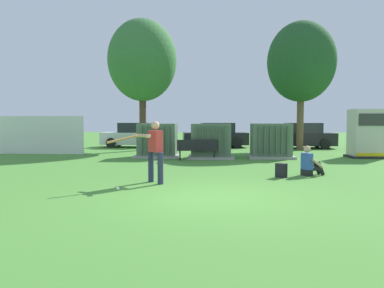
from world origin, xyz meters
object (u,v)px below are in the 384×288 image
(parked_car_leftmost, at_px, (135,136))
(parked_car_right_of_center, at_px, (301,136))
(park_bench, at_px, (197,148))
(transformer_west, at_px, (158,141))
(sports_ball, at_px, (118,189))
(batter, at_px, (154,149))
(backpack, at_px, (281,171))
(seated_spectator, at_px, (310,164))
(parked_car_left_of_center, at_px, (216,136))
(generator_enclosure, at_px, (366,134))
(transformer_mid_east, at_px, (271,141))
(transformer_mid_west, at_px, (211,141))

(parked_car_leftmost, relative_size, parked_car_right_of_center, 1.01)
(park_bench, bearing_deg, parked_car_leftmost, 119.80)
(transformer_west, bearing_deg, sports_ball, -88.17)
(batter, relative_size, parked_car_right_of_center, 0.41)
(park_bench, distance_m, parked_car_right_of_center, 9.92)
(sports_ball, distance_m, parked_car_right_of_center, 16.87)
(parked_car_leftmost, bearing_deg, backpack, -60.05)
(parked_car_leftmost, bearing_deg, transformer_west, -68.86)
(batter, relative_size, seated_spectator, 1.81)
(backpack, bearing_deg, parked_car_left_of_center, 98.67)
(generator_enclosure, bearing_deg, batter, -139.27)
(generator_enclosure, xyz_separation_m, park_bench, (-7.97, -1.57, -0.60))
(transformer_mid_east, xyz_separation_m, parked_car_leftmost, (-7.98, 6.74, -0.04))
(transformer_mid_east, bearing_deg, parked_car_leftmost, 139.83)
(transformer_mid_east, height_order, parked_car_right_of_center, same)
(transformer_mid_east, height_order, seated_spectator, transformer_mid_east)
(transformer_mid_east, relative_size, batter, 1.21)
(backpack, bearing_deg, generator_enclosure, 51.28)
(transformer_mid_west, relative_size, parked_car_left_of_center, 0.48)
(seated_spectator, height_order, parked_car_left_of_center, parked_car_left_of_center)
(transformer_west, relative_size, seated_spectator, 2.18)
(parked_car_right_of_center, bearing_deg, parked_car_left_of_center, 176.60)
(park_bench, bearing_deg, transformer_mid_west, 53.69)
(seated_spectator, distance_m, backpack, 1.10)
(generator_enclosure, relative_size, parked_car_right_of_center, 0.54)
(transformer_mid_west, bearing_deg, sports_ball, -105.95)
(transformer_west, relative_size, batter, 1.21)
(transformer_mid_west, bearing_deg, batter, -102.65)
(transformer_west, distance_m, generator_enclosure, 9.94)
(sports_ball, bearing_deg, transformer_west, 91.83)
(generator_enclosure, distance_m, seated_spectator, 7.30)
(transformer_mid_east, height_order, sports_ball, transformer_mid_east)
(seated_spectator, bearing_deg, park_bench, 131.01)
(generator_enclosure, relative_size, park_bench, 1.25)
(transformer_west, xyz_separation_m, park_bench, (1.96, -1.23, -0.25))
(backpack, distance_m, parked_car_leftmost, 14.78)
(park_bench, height_order, parked_car_right_of_center, parked_car_right_of_center)
(transformer_west, relative_size, generator_enclosure, 0.91)
(park_bench, relative_size, batter, 1.05)
(parked_car_leftmost, xyz_separation_m, parked_car_right_of_center, (10.92, -0.35, 0.00))
(backpack, bearing_deg, seated_spectator, 26.23)
(backpack, xyz_separation_m, parked_car_leftmost, (-7.37, 12.80, 0.54))
(transformer_mid_east, xyz_separation_m, seated_spectator, (0.37, -5.58, -0.41))
(sports_ball, height_order, seated_spectator, seated_spectator)
(batter, bearing_deg, sports_ball, -123.82)
(parked_car_leftmost, xyz_separation_m, parked_car_left_of_center, (5.43, -0.03, 0.00))
(transformer_mid_east, height_order, park_bench, transformer_mid_east)
(seated_spectator, height_order, parked_car_leftmost, parked_car_leftmost)
(transformer_mid_west, distance_m, batter, 7.12)
(seated_spectator, bearing_deg, sports_ball, -152.60)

